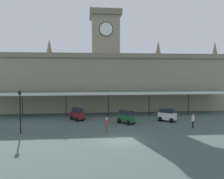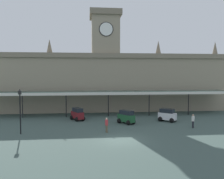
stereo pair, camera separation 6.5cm
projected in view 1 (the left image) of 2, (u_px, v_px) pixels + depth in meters
ground_plane at (120, 140)px, 23.81m from camera, size 140.00×140.00×0.00m
station_building at (105, 79)px, 43.48m from camera, size 43.75×6.16×17.69m
entrance_canopy at (108, 92)px, 38.35m from camera, size 39.06×3.26×3.86m
car_green_van at (126, 118)px, 31.83m from camera, size 2.42×2.57×1.77m
car_white_van at (167, 116)px, 33.24m from camera, size 2.54×2.48×1.77m
car_maroon_van at (77, 115)px, 34.13m from camera, size 2.26×2.59×1.77m
pedestrian_crossing_forecourt at (193, 120)px, 29.34m from camera, size 0.34×0.39×1.67m
pedestrian_beside_cars at (107, 124)px, 26.95m from camera, size 0.34×0.38×1.67m
victorian_lamppost at (20, 106)px, 26.10m from camera, size 0.30×0.30×4.95m
traffic_cone at (125, 117)px, 35.40m from camera, size 0.40×0.40×0.60m
planter_forecourt_centre at (173, 112)px, 38.29m from camera, size 0.60×0.60×0.96m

